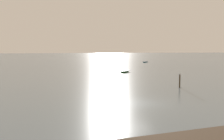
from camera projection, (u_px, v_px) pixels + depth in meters
ground_plane at (138, 103)px, 22.61m from camera, size 800.00×800.00×0.00m
rowboat_moored_1 at (125, 72)px, 53.98m from camera, size 3.27×3.12×0.53m
rowboat_moored_4 at (145, 62)px, 98.09m from camera, size 3.31×2.78×0.51m
mooring_post_near at (180, 81)px, 31.76m from camera, size 0.22×0.22×1.96m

